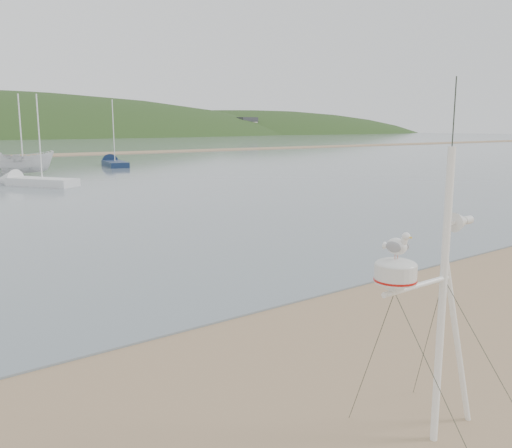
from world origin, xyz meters
TOP-DOWN VIEW (x-y plane):
  - mast_rig at (2.98, -1.03)m, footprint 1.94×2.07m
  - boat_white at (9.13, 40.96)m, footprint 2.62×2.61m
  - sailboat_white_near at (7.02, 32.91)m, footprint 4.54×6.24m
  - sailboat_blue_far at (18.94, 46.90)m, footprint 3.10×7.12m

SIDE VIEW (x-z plane):
  - sailboat_blue_far at x=18.94m, z-range -3.14..3.74m
  - sailboat_white_near at x=7.02m, z-range -2.86..3.46m
  - mast_rig at x=2.98m, z-range -1.13..3.24m
  - boat_white at x=9.13m, z-range 0.04..4.98m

